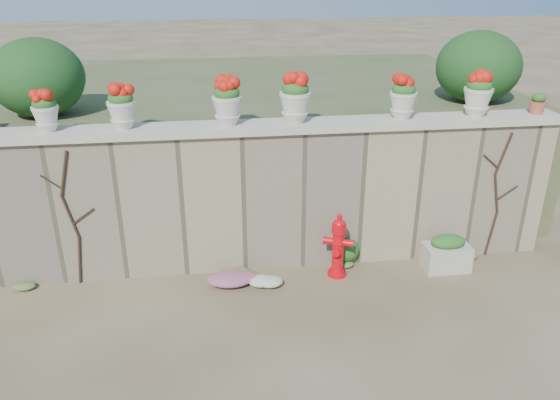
{
  "coord_description": "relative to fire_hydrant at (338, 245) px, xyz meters",
  "views": [
    {
      "loc": [
        -0.83,
        -5.16,
        4.04
      ],
      "look_at": [
        0.05,
        1.4,
        1.16
      ],
      "focal_mm": 35.0,
      "sensor_mm": 36.0,
      "label": 1
    }
  ],
  "objects": [
    {
      "name": "ground",
      "position": [
        -0.85,
        -1.31,
        -0.47
      ],
      "size": [
        80.0,
        80.0,
        0.0
      ],
      "primitive_type": "plane",
      "color": "#503C28",
      "rests_on": "ground"
    },
    {
      "name": "stone_wall",
      "position": [
        -0.85,
        0.49,
        0.53
      ],
      "size": [
        8.0,
        0.4,
        2.0
      ],
      "primitive_type": "cube",
      "color": "gray",
      "rests_on": "ground"
    },
    {
      "name": "wall_cap",
      "position": [
        -0.85,
        0.49,
        1.58
      ],
      "size": [
        8.1,
        0.52,
        0.1
      ],
      "primitive_type": "cube",
      "color": "#B7AB9B",
      "rests_on": "stone_wall"
    },
    {
      "name": "raised_fill",
      "position": [
        -0.85,
        3.69,
        0.53
      ],
      "size": [
        9.0,
        6.0,
        2.0
      ],
      "primitive_type": "cube",
      "color": "#384C23",
      "rests_on": "ground"
    },
    {
      "name": "back_shrub_left",
      "position": [
        -4.05,
        1.69,
        2.08
      ],
      "size": [
        1.3,
        1.3,
        1.1
      ],
      "primitive_type": "ellipsoid",
      "color": "#143814",
      "rests_on": "raised_fill"
    },
    {
      "name": "back_shrub_right",
      "position": [
        2.55,
        1.69,
        2.08
      ],
      "size": [
        1.3,
        1.3,
        1.1
      ],
      "primitive_type": "ellipsoid",
      "color": "#143814",
      "rests_on": "raised_fill"
    },
    {
      "name": "vine_left",
      "position": [
        -3.52,
        0.27,
        0.52
      ],
      "size": [
        0.6,
        0.04,
        1.91
      ],
      "color": "black",
      "rests_on": "ground"
    },
    {
      "name": "vine_right",
      "position": [
        2.38,
        0.27,
        0.52
      ],
      "size": [
        0.6,
        0.04,
        1.91
      ],
      "color": "black",
      "rests_on": "ground"
    },
    {
      "name": "fire_hydrant",
      "position": [
        0.0,
        0.0,
        0.0
      ],
      "size": [
        0.4,
        0.29,
        0.94
      ],
      "rotation": [
        0.0,
        0.0,
        -0.41
      ],
      "color": "red",
      "rests_on": "ground"
    },
    {
      "name": "planter_box",
      "position": [
        1.58,
        -0.04,
        -0.23
      ],
      "size": [
        0.64,
        0.38,
        0.53
      ],
      "rotation": [
        0.0,
        0.0,
        -0.0
      ],
      "color": "#B7AB9B",
      "rests_on": "ground"
    },
    {
      "name": "green_shrub",
      "position": [
        0.23,
        0.24,
        -0.2
      ],
      "size": [
        0.57,
        0.51,
        0.54
      ],
      "primitive_type": "ellipsoid",
      "color": "#1E5119",
      "rests_on": "ground"
    },
    {
      "name": "magenta_clump",
      "position": [
        -1.48,
        -0.03,
        -0.37
      ],
      "size": [
        0.8,
        0.54,
        0.21
      ],
      "primitive_type": "ellipsoid",
      "color": "#CC2895",
      "rests_on": "ground"
    },
    {
      "name": "white_flowers",
      "position": [
        -1.03,
        -0.14,
        -0.38
      ],
      "size": [
        0.49,
        0.39,
        0.18
      ],
      "primitive_type": "ellipsoid",
      "color": "white",
      "rests_on": "ground"
    },
    {
      "name": "urn_pot_0",
      "position": [
        -3.68,
        0.49,
        1.88
      ],
      "size": [
        0.33,
        0.33,
        0.51
      ],
      "color": "beige",
      "rests_on": "wall_cap"
    },
    {
      "name": "urn_pot_1",
      "position": [
        -2.76,
        0.49,
        1.91
      ],
      "size": [
        0.36,
        0.36,
        0.56
      ],
      "color": "beige",
      "rests_on": "wall_cap"
    },
    {
      "name": "urn_pot_2",
      "position": [
        -1.43,
        0.49,
        1.93
      ],
      "size": [
        0.39,
        0.39,
        0.6
      ],
      "color": "beige",
      "rests_on": "wall_cap"
    },
    {
      "name": "urn_pot_3",
      "position": [
        -0.55,
        0.49,
        1.94
      ],
      "size": [
        0.41,
        0.41,
        0.64
      ],
      "color": "beige",
      "rests_on": "wall_cap"
    },
    {
      "name": "urn_pot_4",
      "position": [
        0.92,
        0.49,
        1.91
      ],
      "size": [
        0.37,
        0.37,
        0.57
      ],
      "color": "beige",
      "rests_on": "wall_cap"
    },
    {
      "name": "urn_pot_5",
      "position": [
        1.98,
        0.49,
        1.93
      ],
      "size": [
        0.39,
        0.39,
        0.61
      ],
      "color": "beige",
      "rests_on": "wall_cap"
    },
    {
      "name": "terracotta_pot",
      "position": [
        2.89,
        0.49,
        1.76
      ],
      "size": [
        0.24,
        0.24,
        0.28
      ],
      "color": "#B35036",
      "rests_on": "wall_cap"
    }
  ]
}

